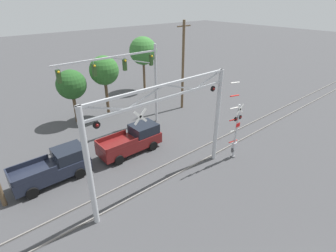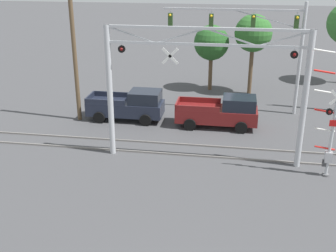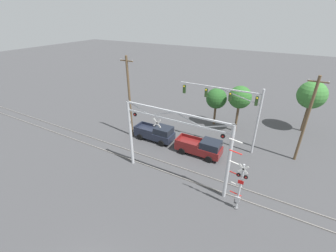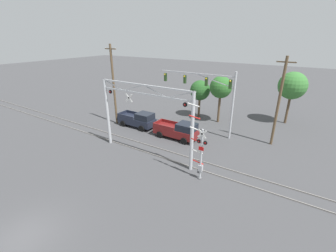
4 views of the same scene
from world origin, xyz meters
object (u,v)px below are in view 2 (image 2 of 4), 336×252
crossing_gantry (204,81)px  pickup_truck_lead (221,112)px  crossing_signal_mast (330,133)px  utility_pole_left (74,42)px  background_tree_far_left_verge (211,43)px  background_tree_far_right_verge (253,34)px  pickup_truck_following (130,105)px  traffic_signal_span (264,37)px

crossing_gantry → pickup_truck_lead: size_ratio=1.99×
crossing_signal_mast → pickup_truck_lead: (-5.52, 5.99, -1.31)m
utility_pole_left → pickup_truck_lead: bearing=1.0°
background_tree_far_left_verge → background_tree_far_right_verge: size_ratio=0.85×
utility_pole_left → background_tree_far_right_verge: utility_pole_left is taller
crossing_gantry → pickup_truck_lead: bearing=80.9°
crossing_gantry → crossing_signal_mast: 6.74m
crossing_signal_mast → utility_pole_left: bearing=159.1°
crossing_gantry → crossing_signal_mast: size_ratio=1.61×
crossing_gantry → utility_pole_left: (-8.88, 4.91, 0.91)m
pickup_truck_following → crossing_signal_mast: bearing=-28.3°
crossing_signal_mast → background_tree_far_right_verge: (-3.53, 13.83, 2.55)m
crossing_gantry → utility_pole_left: bearing=151.0°
traffic_signal_span → background_tree_far_left_verge: 6.58m
pickup_truck_lead → background_tree_far_right_verge: bearing=75.8°
crossing_signal_mast → pickup_truck_following: bearing=151.7°
utility_pole_left → background_tree_far_left_verge: utility_pole_left is taller
pickup_truck_following → crossing_gantry: bearing=-45.0°
pickup_truck_following → background_tree_far_right_verge: size_ratio=0.80×
pickup_truck_following → background_tree_far_left_verge: (4.94, 8.16, 2.92)m
pickup_truck_lead → background_tree_far_right_verge: background_tree_far_right_verge is taller
crossing_gantry → pickup_truck_lead: (0.82, 5.09, -3.42)m
crossing_signal_mast → traffic_signal_span: bearing=107.7°
background_tree_far_right_verge → pickup_truck_following: bearing=-137.6°
traffic_signal_span → crossing_gantry: bearing=-111.6°
pickup_truck_lead → background_tree_far_right_verge: size_ratio=0.82×
utility_pole_left → background_tree_far_right_verge: bearing=34.5°
background_tree_far_right_verge → crossing_signal_mast: bearing=-75.7°
pickup_truck_following → background_tree_far_right_verge: (8.23, 7.51, 3.86)m
pickup_truck_lead → background_tree_far_right_verge: 8.97m
pickup_truck_following → utility_pole_left: utility_pole_left is taller
crossing_signal_mast → background_tree_far_right_verge: size_ratio=1.01×
crossing_gantry → background_tree_far_left_verge: bearing=92.0°
traffic_signal_span → pickup_truck_lead: (-2.53, -3.36, -4.39)m
background_tree_far_left_verge → background_tree_far_right_verge: bearing=-11.3°
background_tree_far_left_verge → pickup_truck_following: bearing=-121.2°
pickup_truck_lead → background_tree_far_left_verge: (-1.30, 8.50, 2.92)m
pickup_truck_lead → background_tree_far_left_verge: size_ratio=0.97×
pickup_truck_following → background_tree_far_right_verge: 11.79m
utility_pole_left → crossing_signal_mast: bearing=-20.9°
crossing_signal_mast → utility_pole_left: 16.57m
background_tree_far_right_verge → background_tree_far_left_verge: bearing=168.7°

